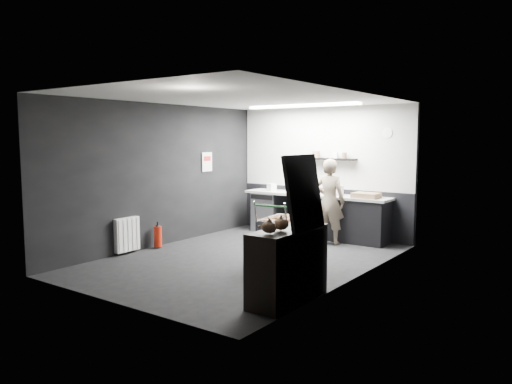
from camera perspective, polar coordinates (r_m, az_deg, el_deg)
The scene contains 22 objects.
floor at distance 8.54m, azimuth -1.27°, elevation -7.70°, with size 5.50×5.50×0.00m, color black.
ceiling at distance 8.32m, azimuth -1.31°, elevation 10.67°, with size 5.50×5.50×0.00m, color silver.
wall_back at distance 10.64m, azimuth 7.67°, elevation 2.36°, with size 5.50×5.50×0.00m, color black.
wall_front at distance 6.36m, azimuth -16.38°, elevation -0.38°, with size 5.50×5.50×0.00m, color black.
wall_left at distance 9.66m, azimuth -10.81°, elevation 1.92°, with size 5.50×5.50×0.00m, color black.
wall_right at distance 7.30m, azimuth 11.35°, elevation 0.57°, with size 5.50×5.50×0.00m, color black.
kitchen_wall_panel at distance 10.60m, azimuth 7.66°, elevation 5.05°, with size 3.95×0.02×1.70m, color beige.
dado_panel at distance 10.71m, azimuth 7.55°, elevation -2.18°, with size 3.95×0.02×1.00m, color black.
floating_shelf at distance 10.42m, azimuth 8.33°, elevation 3.76°, with size 1.20×0.22×0.04m, color black.
wall_clock at distance 10.01m, azimuth 14.79°, elevation 6.56°, with size 0.20×0.20×0.03m, color white.
poster at distance 10.57m, azimuth -5.63°, elevation 3.45°, with size 0.02×0.30×0.40m, color white.
poster_red_band at distance 10.56m, azimuth -5.62°, elevation 3.82°, with size 0.01×0.22×0.10m, color red.
radiator at distance 9.15m, azimuth -14.53°, elevation -4.72°, with size 0.10×0.50×0.60m, color white.
ceiling_strip at distance 9.85m, azimuth 5.28°, elevation 9.77°, with size 2.40×0.20×0.04m, color white.
prep_counter at distance 10.39m, azimuth 7.40°, elevation -2.68°, with size 3.20×0.61×0.90m.
person at distance 9.74m, azimuth 8.39°, elevation -1.08°, with size 0.60×0.40×1.66m, color #B9AD93.
shopping_cart at distance 8.12m, azimuth 3.09°, elevation -4.88°, with size 0.68×1.00×1.03m.
sideboard at distance 6.31m, azimuth 3.89°, elevation -7.23°, with size 0.53×1.23×1.85m.
fire_extinguisher at distance 9.53m, azimuth -11.15°, elevation -4.94°, with size 0.14×0.14×0.48m.
cardboard_box at distance 9.84m, azimuth 12.49°, elevation -0.38°, with size 0.49×0.38×0.10m, color #896A49.
pink_tub at distance 10.14m, azimuth 9.41°, elevation 0.18°, with size 0.21×0.21×0.21m, color beige.
white_container at distance 10.89m, azimuth 1.80°, elevation 0.54°, with size 0.18×0.14×0.16m, color white.
Camera 1 is at (4.99, -6.62, 2.05)m, focal length 35.00 mm.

